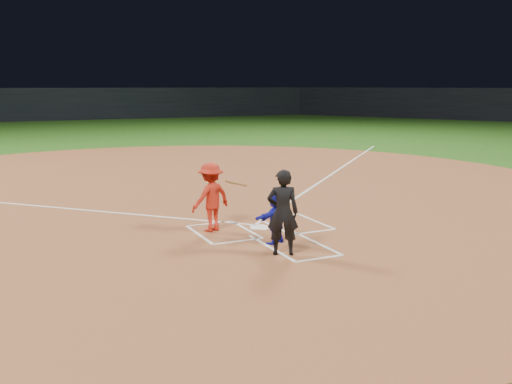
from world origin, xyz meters
name	(u,v)px	position (x,y,z in m)	size (l,w,h in m)	color
ground	(260,228)	(0.00, 0.00, 0.00)	(120.00, 120.00, 0.00)	#1F4F13
home_plate_dirt	(184,189)	(0.00, 6.00, 0.01)	(28.00, 28.00, 0.01)	brown
stadium_wall_far	(52,104)	(0.00, 48.00, 1.60)	(80.00, 1.20, 3.20)	black
home_plate	(260,227)	(0.00, 0.00, 0.02)	(0.60, 0.60, 0.02)	white
catcher	(276,218)	(-0.28, -1.39, 0.59)	(1.08, 0.34, 1.16)	#1517B0
umpire	(283,212)	(-0.55, -2.22, 0.91)	(0.65, 0.43, 1.79)	black
chalk_markings	(191,192)	(0.00, 5.29, 0.01)	(28.35, 17.32, 0.01)	white
batter_at_plate	(211,197)	(-1.19, 0.23, 0.84)	(1.58, 0.92, 1.65)	red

